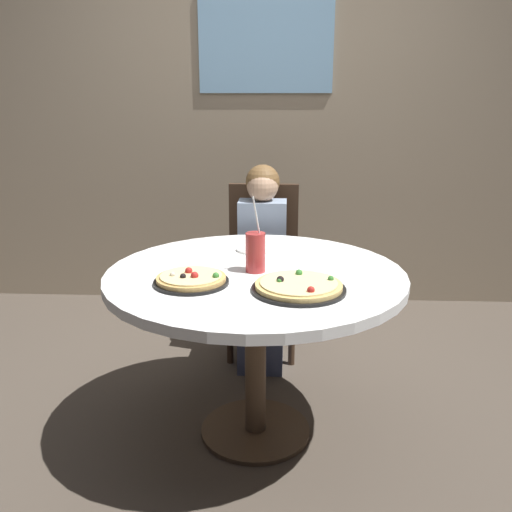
{
  "coord_description": "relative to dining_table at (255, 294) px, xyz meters",
  "views": [
    {
      "loc": [
        0.1,
        -2.1,
        1.44
      ],
      "look_at": [
        0.0,
        0.05,
        0.8
      ],
      "focal_mm": 38.24,
      "sensor_mm": 36.0,
      "label": 1
    }
  ],
  "objects": [
    {
      "name": "diner_child",
      "position": [
        -0.0,
        0.72,
        -0.17
      ],
      "size": [
        0.26,
        0.41,
        1.08
      ],
      "color": "#3F4766",
      "rests_on": "ground_plane"
    },
    {
      "name": "ground_plane",
      "position": [
        0.0,
        0.0,
        -0.65
      ],
      "size": [
        8.0,
        8.0,
        0.0
      ],
      "primitive_type": "plane",
      "color": "#4C4238"
    },
    {
      "name": "wall_with_window",
      "position": [
        -0.0,
        1.73,
        0.8
      ],
      "size": [
        5.2,
        0.14,
        2.9
      ],
      "color": "gray",
      "rests_on": "ground_plane"
    },
    {
      "name": "dining_table",
      "position": [
        0.0,
        0.0,
        0.0
      ],
      "size": [
        1.22,
        1.22,
        0.75
      ],
      "color": "white",
      "rests_on": "ground_plane"
    },
    {
      "name": "soda_cup",
      "position": [
        -0.0,
        0.0,
        0.18
      ],
      "size": [
        0.08,
        0.08,
        0.31
      ],
      "color": "#B73333",
      "rests_on": "dining_table"
    },
    {
      "name": "plate_small",
      "position": [
        -0.01,
        0.31,
        0.1
      ],
      "size": [
        0.18,
        0.18,
        0.01
      ],
      "primitive_type": "cylinder",
      "color": "white",
      "rests_on": "dining_table"
    },
    {
      "name": "pizza_veggie",
      "position": [
        -0.24,
        -0.16,
        0.11
      ],
      "size": [
        0.29,
        0.29,
        0.05
      ],
      "color": "black",
      "rests_on": "dining_table"
    },
    {
      "name": "pizza_cheese",
      "position": [
        0.17,
        -0.22,
        0.11
      ],
      "size": [
        0.35,
        0.35,
        0.05
      ],
      "color": "black",
      "rests_on": "dining_table"
    },
    {
      "name": "chair_wooden",
      "position": [
        0.0,
        0.91,
        -0.12
      ],
      "size": [
        0.4,
        0.4,
        0.95
      ],
      "color": "#382619",
      "rests_on": "ground_plane"
    }
  ]
}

